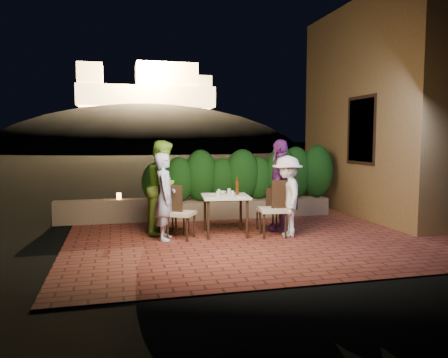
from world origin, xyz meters
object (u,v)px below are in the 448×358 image
object	(u,v)px
dining_table	(225,215)
diner_white	(287,196)
parapet_lamp	(119,196)
bowl	(222,192)
chair_right_front	(273,208)
chair_left_back	(178,212)
diner_blue	(165,197)
diner_purple	(280,185)
chair_right_back	(267,209)
diner_green	(164,187)
beer_bottle	(237,186)
chair_left_front	(181,212)

from	to	relation	value
dining_table	diner_white	size ratio (longest dim) A/B	0.57
diner_white	parapet_lamp	world-z (taller)	diner_white
bowl	parapet_lamp	size ratio (longest dim) A/B	1.24
dining_table	chair_right_front	bearing A→B (deg)	-24.18
chair_left_back	diner_blue	world-z (taller)	diner_blue
diner_white	diner_purple	size ratio (longest dim) A/B	0.83
bowl	chair_right_back	world-z (taller)	chair_right_back
bowl	diner_green	distance (m)	1.12
chair_right_back	dining_table	bearing A→B (deg)	17.39
diner_purple	diner_white	bearing A→B (deg)	22.68
bowl	chair_right_back	bearing A→B (deg)	-11.73
dining_table	chair_right_front	size ratio (longest dim) A/B	0.82
dining_table	beer_bottle	distance (m)	0.60
beer_bottle	chair_left_front	distance (m)	1.20
bowl	diner_green	bearing A→B (deg)	176.17
diner_purple	bowl	bearing A→B (deg)	-70.21
diner_blue	diner_green	size ratio (longest dim) A/B	0.88
bowl	chair_left_front	world-z (taller)	chair_left_front
chair_right_back	chair_left_front	bearing A→B (deg)	17.56
dining_table	chair_left_front	distance (m)	0.88
chair_left_front	diner_blue	distance (m)	0.41
beer_bottle	diner_white	bearing A→B (deg)	-27.41
chair_right_front	diner_white	distance (m)	0.35
bowl	parapet_lamp	distance (m)	2.43
diner_blue	diner_green	bearing A→B (deg)	4.81
diner_green	diner_purple	xyz separation A→B (m)	(2.25, -0.28, 0.01)
diner_white	chair_left_back	bearing A→B (deg)	-98.57
diner_green	parapet_lamp	world-z (taller)	diner_green
dining_table	chair_right_front	xyz separation A→B (m)	(0.81, -0.37, 0.15)
beer_bottle	chair_right_back	world-z (taller)	beer_bottle
diner_blue	diner_purple	distance (m)	2.32
chair_right_front	diner_purple	bearing A→B (deg)	-117.01
chair_right_front	chair_right_back	bearing A→B (deg)	-89.45
bowl	diner_purple	world-z (taller)	diner_purple
diner_white	diner_purple	distance (m)	0.55
chair_right_back	chair_right_front	bearing A→B (deg)	90.94
dining_table	diner_green	world-z (taller)	diner_green
beer_bottle	chair_left_back	xyz separation A→B (m)	(-1.09, 0.28, -0.49)
diner_green	diner_white	distance (m)	2.33
beer_bottle	diner_green	size ratio (longest dim) A/B	0.19
chair_left_front	diner_blue	bearing A→B (deg)	-149.72
parapet_lamp	diner_purple	bearing A→B (deg)	-27.81
chair_right_back	parapet_lamp	world-z (taller)	chair_right_back
dining_table	chair_left_front	bearing A→B (deg)	-170.40
chair_right_front	diner_green	bearing A→B (deg)	-13.99
beer_bottle	chair_left_back	bearing A→B (deg)	165.57
chair_left_front	chair_right_back	distance (m)	1.76
diner_green	diner_purple	distance (m)	2.27
beer_bottle	chair_right_back	xyz separation A→B (m)	(0.64, 0.11, -0.49)
parapet_lamp	chair_right_back	bearing A→B (deg)	-29.68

